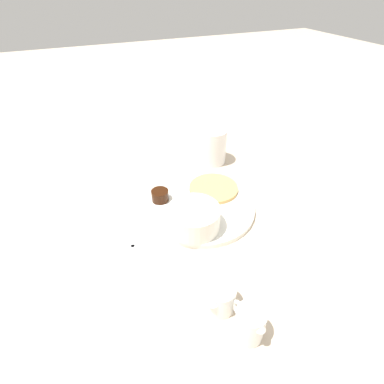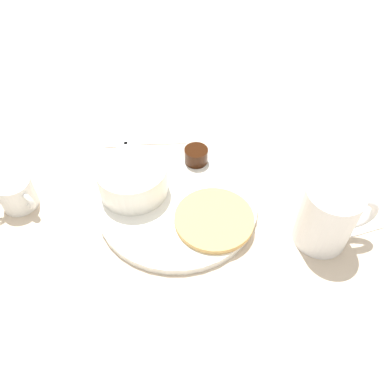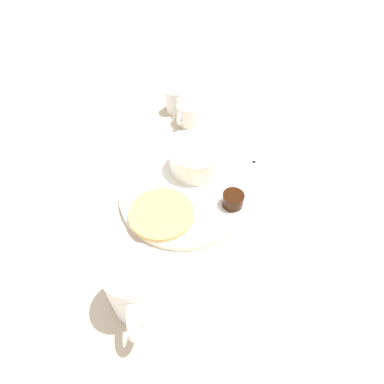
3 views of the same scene
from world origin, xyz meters
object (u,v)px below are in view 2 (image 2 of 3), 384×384
at_px(bowl, 133,178).
at_px(fork, 136,143).
at_px(creamer_pitcher_near, 17,193).
at_px(plate, 178,203).
at_px(coffee_mug, 329,217).

height_order(bowl, fork, bowl).
xyz_separation_m(bowl, creamer_pitcher_near, (-0.18, 0.03, -0.01)).
bearing_deg(plate, fork, 101.55).
relative_size(plate, fork, 1.69).
distance_m(coffee_mug, fork, 0.37).
bearing_deg(fork, plate, -78.45).
xyz_separation_m(plate, fork, (-0.03, 0.17, -0.00)).
bearing_deg(creamer_pitcher_near, coffee_mug, -24.97).
bearing_deg(fork, bowl, -101.58).
distance_m(plate, creamer_pitcher_near, 0.25).
xyz_separation_m(coffee_mug, fork, (-0.22, 0.29, -0.05)).
distance_m(creamer_pitcher_near, fork, 0.23).
relative_size(bowl, coffee_mug, 0.99).
relative_size(plate, creamer_pitcher_near, 3.77).
height_order(plate, bowl, bowl).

